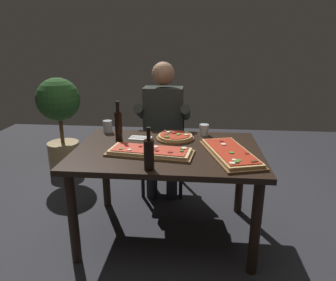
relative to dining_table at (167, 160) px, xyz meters
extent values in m
plane|color=#2D2D33|center=(0.00, 0.00, -0.64)|extent=(6.40, 6.40, 0.00)
cube|color=black|center=(0.00, 0.00, 0.08)|extent=(1.40, 0.96, 0.04)
cylinder|color=black|center=(-0.62, -0.40, -0.29)|extent=(0.07, 0.07, 0.70)
cylinder|color=black|center=(0.62, -0.40, -0.29)|extent=(0.07, 0.07, 0.70)
cylinder|color=black|center=(-0.62, 0.40, -0.29)|extent=(0.07, 0.07, 0.70)
cylinder|color=black|center=(0.62, 0.40, -0.29)|extent=(0.07, 0.07, 0.70)
cube|color=olive|center=(-0.11, -0.13, 0.10)|extent=(0.65, 0.32, 0.02)
cube|color=#E5C184|center=(-0.11, -0.13, 0.12)|extent=(0.60, 0.29, 0.02)
cube|color=red|center=(-0.11, -0.13, 0.13)|extent=(0.56, 0.26, 0.01)
cylinder|color=brown|center=(0.12, -0.12, 0.14)|extent=(0.04, 0.04, 0.01)
cylinder|color=#4C7F2D|center=(0.12, -0.16, 0.14)|extent=(0.03, 0.03, 0.01)
cylinder|color=beige|center=(-0.13, -0.05, 0.14)|extent=(0.03, 0.03, 0.00)
cylinder|color=#4C7F2D|center=(-0.32, -0.16, 0.14)|extent=(0.03, 0.03, 0.01)
cylinder|color=beige|center=(0.13, -0.10, 0.14)|extent=(0.04, 0.04, 0.01)
cylinder|color=maroon|center=(-0.08, -0.13, 0.14)|extent=(0.03, 0.03, 0.01)
cylinder|color=maroon|center=(0.04, -0.19, 0.14)|extent=(0.04, 0.04, 0.01)
cylinder|color=maroon|center=(-0.06, -0.17, 0.14)|extent=(0.03, 0.03, 0.01)
cylinder|color=maroon|center=(-0.19, -0.09, 0.14)|extent=(0.03, 0.03, 0.01)
cylinder|color=beige|center=(-0.08, -0.09, 0.14)|extent=(0.04, 0.04, 0.01)
cylinder|color=beige|center=(-0.26, -0.17, 0.14)|extent=(0.03, 0.03, 0.01)
cube|color=brown|center=(0.46, -0.10, 0.10)|extent=(0.44, 0.69, 0.02)
cube|color=tan|center=(0.46, -0.10, 0.12)|extent=(0.40, 0.64, 0.02)
cube|color=#B72D19|center=(0.46, -0.10, 0.13)|extent=(0.36, 0.59, 0.01)
cylinder|color=beige|center=(0.42, 0.01, 0.14)|extent=(0.04, 0.04, 0.01)
cylinder|color=#4C7F2D|center=(0.49, -0.30, 0.14)|extent=(0.04, 0.04, 0.00)
cylinder|color=brown|center=(0.60, -0.30, 0.14)|extent=(0.03, 0.03, 0.01)
cylinder|color=maroon|center=(0.56, -0.16, 0.14)|extent=(0.03, 0.03, 0.01)
cylinder|color=beige|center=(0.46, -0.29, 0.14)|extent=(0.03, 0.03, 0.00)
cylinder|color=brown|center=(0.58, -0.32, 0.14)|extent=(0.02, 0.02, 0.01)
cylinder|color=maroon|center=(0.41, 0.09, 0.14)|extent=(0.04, 0.04, 0.01)
cylinder|color=beige|center=(0.45, -0.35, 0.14)|extent=(0.04, 0.04, 0.00)
cylinder|color=#4C7F2D|center=(0.48, -0.34, 0.14)|extent=(0.03, 0.03, 0.01)
cylinder|color=#4C7F2D|center=(0.46, -0.16, 0.14)|extent=(0.04, 0.04, 0.01)
cylinder|color=brown|center=(0.04, 0.24, 0.10)|extent=(0.31, 0.31, 0.02)
cylinder|color=tan|center=(0.04, 0.24, 0.12)|extent=(0.28, 0.28, 0.02)
cylinder|color=#B72D19|center=(0.04, 0.24, 0.13)|extent=(0.25, 0.25, 0.01)
cylinder|color=#4C7F2D|center=(-0.02, 0.16, 0.14)|extent=(0.04, 0.04, 0.01)
cylinder|color=brown|center=(-0.03, 0.23, 0.14)|extent=(0.04, 0.04, 0.00)
cylinder|color=maroon|center=(-0.02, 0.28, 0.14)|extent=(0.03, 0.03, 0.00)
cylinder|color=#4C7F2D|center=(0.13, 0.31, 0.14)|extent=(0.04, 0.04, 0.01)
cylinder|color=#4C7F2D|center=(0.07, 0.23, 0.14)|extent=(0.03, 0.03, 0.01)
cylinder|color=brown|center=(0.00, 0.31, 0.14)|extent=(0.04, 0.04, 0.01)
cylinder|color=brown|center=(-0.05, 0.33, 0.14)|extent=(0.03, 0.03, 0.01)
cylinder|color=#4C7F2D|center=(0.07, 0.24, 0.14)|extent=(0.04, 0.04, 0.01)
cylinder|color=maroon|center=(0.03, 0.28, 0.14)|extent=(0.04, 0.04, 0.01)
cylinder|color=beige|center=(-0.02, 0.29, 0.14)|extent=(0.04, 0.04, 0.01)
cylinder|color=beige|center=(0.13, 0.24, 0.14)|extent=(0.04, 0.04, 0.01)
cylinder|color=black|center=(-0.08, -0.40, 0.19)|extent=(0.07, 0.07, 0.20)
cylinder|color=black|center=(-0.08, -0.40, 0.33)|extent=(0.03, 0.03, 0.07)
cylinder|color=black|center=(-0.08, -0.40, 0.37)|extent=(0.03, 0.03, 0.01)
cylinder|color=black|center=(-0.41, 0.14, 0.22)|extent=(0.06, 0.06, 0.25)
cylinder|color=black|center=(-0.41, 0.14, 0.38)|extent=(0.03, 0.03, 0.07)
cylinder|color=black|center=(-0.41, 0.14, 0.42)|extent=(0.03, 0.03, 0.01)
cylinder|color=silver|center=(0.28, 0.39, 0.14)|extent=(0.08, 0.08, 0.09)
cylinder|color=#5B3814|center=(0.28, 0.39, 0.11)|extent=(0.07, 0.07, 0.03)
cylinder|color=silver|center=(-0.57, 0.39, 0.15)|extent=(0.08, 0.08, 0.11)
cylinder|color=#5B3814|center=(-0.57, 0.39, 0.12)|extent=(0.07, 0.07, 0.05)
cube|color=white|center=(-0.25, 0.23, 0.10)|extent=(0.19, 0.13, 0.01)
cube|color=silver|center=(-0.25, 0.22, 0.10)|extent=(0.17, 0.03, 0.00)
cube|color=silver|center=(-0.25, 0.25, 0.10)|extent=(0.17, 0.03, 0.00)
cube|color=black|center=(-0.11, 0.78, -0.21)|extent=(0.44, 0.44, 0.04)
cube|color=black|center=(-0.11, 0.98, 0.02)|extent=(0.40, 0.04, 0.42)
cylinder|color=black|center=(-0.30, 0.59, -0.44)|extent=(0.04, 0.04, 0.41)
cylinder|color=black|center=(0.08, 0.59, -0.44)|extent=(0.04, 0.04, 0.41)
cylinder|color=black|center=(-0.30, 0.97, -0.44)|extent=(0.04, 0.04, 0.41)
cylinder|color=black|center=(0.08, 0.97, -0.44)|extent=(0.04, 0.04, 0.41)
cylinder|color=#23232D|center=(-0.21, 0.60, -0.42)|extent=(0.11, 0.11, 0.45)
cylinder|color=#23232D|center=(-0.01, 0.60, -0.42)|extent=(0.11, 0.11, 0.45)
cube|color=#23232D|center=(-0.11, 0.68, -0.13)|extent=(0.34, 0.40, 0.12)
cube|color=#2D332D|center=(-0.11, 0.78, 0.19)|extent=(0.38, 0.22, 0.52)
sphere|color=#A37556|center=(-0.11, 0.78, 0.58)|extent=(0.22, 0.22, 0.22)
cylinder|color=#2D332D|center=(-0.33, 0.73, 0.21)|extent=(0.09, 0.31, 0.21)
cylinder|color=#2D332D|center=(0.11, 0.73, 0.21)|extent=(0.09, 0.31, 0.21)
cylinder|color=tan|center=(-1.37, 1.18, -0.47)|extent=(0.37, 0.37, 0.36)
cylinder|color=brown|center=(-1.37, 1.18, -0.13)|extent=(0.04, 0.04, 0.32)
sphere|color=#285623|center=(-1.37, 1.18, 0.23)|extent=(0.49, 0.49, 0.49)
camera|label=1|loc=(0.21, -2.21, 0.89)|focal=33.28mm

